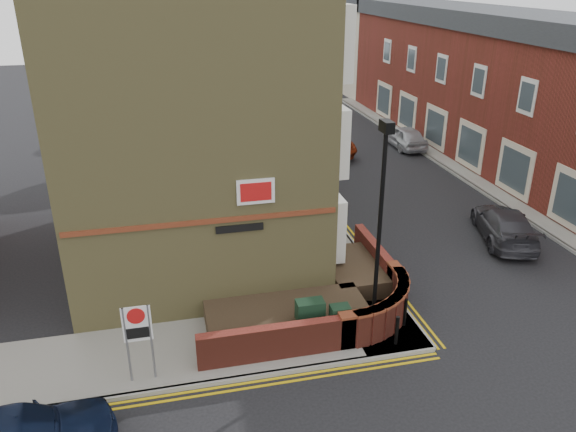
{
  "coord_description": "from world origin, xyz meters",
  "views": [
    {
      "loc": [
        -4.02,
        -11.76,
        9.85
      ],
      "look_at": [
        -0.31,
        4.0,
        2.8
      ],
      "focal_mm": 35.0,
      "sensor_mm": 36.0,
      "label": 1
    }
  ],
  "objects_px": {
    "lamppost": "(379,231)",
    "utility_cabinet_large": "(310,319)",
    "silver_car_near": "(311,162)",
    "zone_sign": "(138,330)"
  },
  "relations": [
    {
      "from": "zone_sign",
      "to": "lamppost",
      "type": "bearing_deg",
      "value": 6.07
    },
    {
      "from": "lamppost",
      "to": "silver_car_near",
      "type": "height_order",
      "value": "lamppost"
    },
    {
      "from": "zone_sign",
      "to": "silver_car_near",
      "type": "xyz_separation_m",
      "value": [
        8.62,
        14.83,
        -0.95
      ]
    },
    {
      "from": "lamppost",
      "to": "silver_car_near",
      "type": "distance_m",
      "value": 14.52
    },
    {
      "from": "lamppost",
      "to": "zone_sign",
      "type": "distance_m",
      "value": 6.85
    },
    {
      "from": "lamppost",
      "to": "utility_cabinet_large",
      "type": "height_order",
      "value": "lamppost"
    },
    {
      "from": "lamppost",
      "to": "silver_car_near",
      "type": "relative_size",
      "value": 1.49
    },
    {
      "from": "utility_cabinet_large",
      "to": "silver_car_near",
      "type": "relative_size",
      "value": 0.28
    },
    {
      "from": "lamppost",
      "to": "silver_car_near",
      "type": "xyz_separation_m",
      "value": [
        2.02,
        14.13,
        -2.65
      ]
    },
    {
      "from": "utility_cabinet_large",
      "to": "zone_sign",
      "type": "distance_m",
      "value": 4.86
    }
  ]
}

